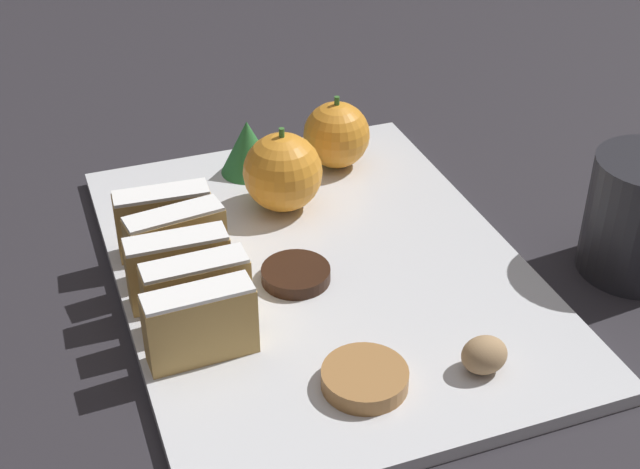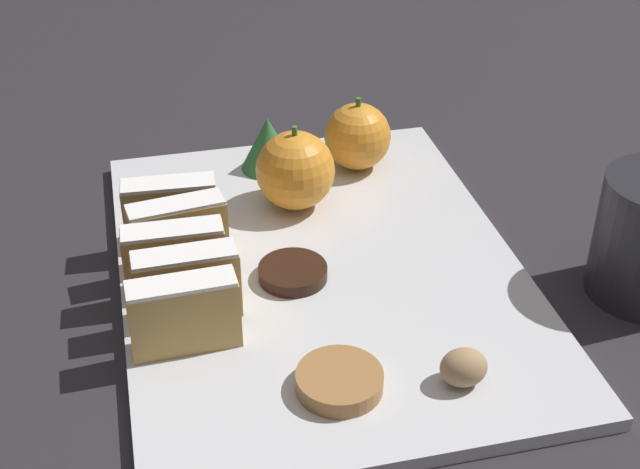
{
  "view_description": "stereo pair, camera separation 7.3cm",
  "coord_description": "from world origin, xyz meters",
  "px_view_note": "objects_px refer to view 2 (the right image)",
  "views": [
    {
      "loc": [
        -0.21,
        -0.57,
        0.45
      ],
      "look_at": [
        0.0,
        0.0,
        0.04
      ],
      "focal_mm": 50.0,
      "sensor_mm": 36.0,
      "label": 1
    },
    {
      "loc": [
        -0.14,
        -0.59,
        0.45
      ],
      "look_at": [
        0.0,
        0.0,
        0.04
      ],
      "focal_mm": 50.0,
      "sensor_mm": 36.0,
      "label": 2
    }
  ],
  "objects_px": {
    "orange_near": "(357,136)",
    "orange_far": "(291,171)",
    "walnut": "(464,367)",
    "chocolate_cookie": "(293,272)"
  },
  "relations": [
    {
      "from": "walnut",
      "to": "chocolate_cookie",
      "type": "xyz_separation_m",
      "value": [
        -0.09,
        0.15,
        -0.01
      ]
    },
    {
      "from": "walnut",
      "to": "chocolate_cookie",
      "type": "height_order",
      "value": "walnut"
    },
    {
      "from": "orange_far",
      "to": "walnut",
      "type": "relative_size",
      "value": 2.36
    },
    {
      "from": "orange_far",
      "to": "walnut",
      "type": "bearing_deg",
      "value": -75.19
    },
    {
      "from": "orange_far",
      "to": "chocolate_cookie",
      "type": "height_order",
      "value": "orange_far"
    },
    {
      "from": "orange_near",
      "to": "orange_far",
      "type": "height_order",
      "value": "orange_far"
    },
    {
      "from": "orange_near",
      "to": "chocolate_cookie",
      "type": "distance_m",
      "value": 0.2
    },
    {
      "from": "orange_far",
      "to": "chocolate_cookie",
      "type": "bearing_deg",
      "value": -101.21
    },
    {
      "from": "orange_near",
      "to": "orange_far",
      "type": "relative_size",
      "value": 0.92
    },
    {
      "from": "walnut",
      "to": "orange_near",
      "type": "bearing_deg",
      "value": 88.32
    }
  ]
}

